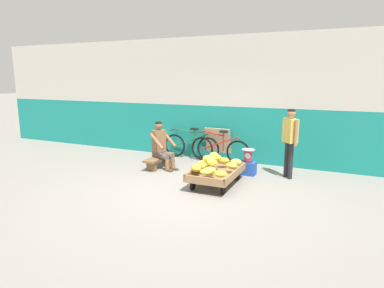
% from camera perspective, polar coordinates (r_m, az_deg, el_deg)
% --- Properties ---
extents(ground_plane, '(80.00, 80.00, 0.00)m').
position_cam_1_polar(ground_plane, '(6.40, -2.08, -8.60)').
color(ground_plane, gray).
extents(back_wall, '(16.00, 0.30, 3.24)m').
position_cam_1_polar(back_wall, '(8.82, 6.77, 7.63)').
color(back_wall, '#19847A').
rests_on(back_wall, ground).
extents(banana_cart, '(0.85, 1.45, 0.36)m').
position_cam_1_polar(banana_cart, '(6.87, 4.27, -5.11)').
color(banana_cart, '#8E6B47').
rests_on(banana_cart, ground).
extents(banana_pile, '(0.86, 1.24, 0.26)m').
position_cam_1_polar(banana_pile, '(6.75, 3.66, -3.46)').
color(banana_pile, gold).
rests_on(banana_pile, banana_cart).
extents(low_bench, '(0.33, 1.11, 0.27)m').
position_cam_1_polar(low_bench, '(8.25, -5.65, -2.61)').
color(low_bench, brown).
rests_on(low_bench, ground).
extents(vendor_seated, '(0.73, 0.61, 1.14)m').
position_cam_1_polar(vendor_seated, '(8.10, -5.30, -0.19)').
color(vendor_seated, brown).
rests_on(vendor_seated, ground).
extents(plastic_crate, '(0.36, 0.28, 0.30)m').
position_cam_1_polar(plastic_crate, '(7.70, 9.58, -4.11)').
color(plastic_crate, '#234CA8').
rests_on(plastic_crate, ground).
extents(weighing_scale, '(0.30, 0.30, 0.29)m').
position_cam_1_polar(weighing_scale, '(7.62, 9.65, -1.92)').
color(weighing_scale, '#28282D').
rests_on(weighing_scale, plastic_crate).
extents(bicycle_near_left, '(1.66, 0.48, 0.86)m').
position_cam_1_polar(bicycle_near_left, '(9.01, -0.17, -0.35)').
color(bicycle_near_left, black).
rests_on(bicycle_near_left, ground).
extents(bicycle_far_left, '(1.66, 0.48, 0.86)m').
position_cam_1_polar(bicycle_far_left, '(8.62, 4.76, -0.93)').
color(bicycle_far_left, black).
rests_on(bicycle_far_left, ground).
extents(sign_board, '(0.70, 0.23, 0.88)m').
position_cam_1_polar(sign_board, '(8.88, 4.53, -0.01)').
color(sign_board, '#C6B289').
rests_on(sign_board, ground).
extents(customer_adult, '(0.36, 0.38, 1.53)m').
position_cam_1_polar(customer_adult, '(7.48, 16.54, 1.41)').
color(customer_adult, '#232328').
rests_on(customer_adult, ground).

